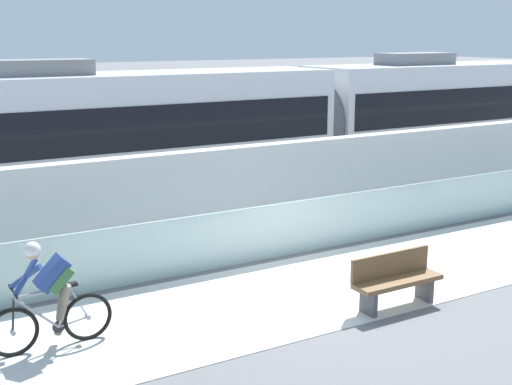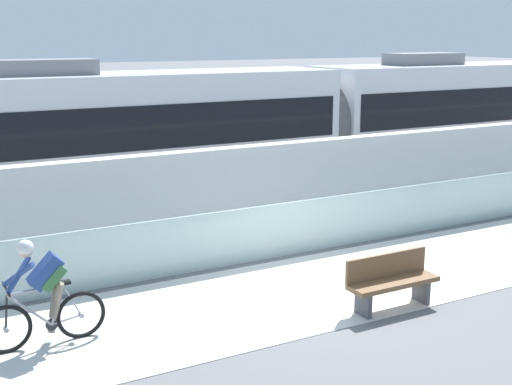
{
  "view_description": "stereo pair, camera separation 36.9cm",
  "coord_description": "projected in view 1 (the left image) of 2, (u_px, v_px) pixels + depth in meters",
  "views": [
    {
      "loc": [
        -6.88,
        -9.16,
        4.36
      ],
      "look_at": [
        -0.17,
        2.35,
        1.25
      ],
      "focal_mm": 47.55,
      "sensor_mm": 36.0,
      "label": 1
    },
    {
      "loc": [
        -6.56,
        -9.34,
        4.36
      ],
      "look_at": [
        -0.17,
        2.35,
        1.25
      ],
      "focal_mm": 47.55,
      "sensor_mm": 36.0,
      "label": 2
    }
  ],
  "objects": [
    {
      "name": "ground_plane",
      "position": [
        331.0,
        285.0,
        12.07
      ],
      "size": [
        200.0,
        200.0,
        0.0
      ],
      "primitive_type": "plane",
      "color": "slate"
    },
    {
      "name": "bench",
      "position": [
        395.0,
        279.0,
        11.04
      ],
      "size": [
        1.6,
        0.45,
        0.89
      ],
      "color": "brown",
      "rests_on": "ground"
    },
    {
      "name": "tram_rail_near",
      "position": [
        187.0,
        210.0,
        17.22
      ],
      "size": [
        32.0,
        0.08,
        0.01
      ],
      "primitive_type": "cube",
      "color": "#595654",
      "rests_on": "ground"
    },
    {
      "name": "glass_parapet",
      "position": [
        276.0,
        231.0,
        13.5
      ],
      "size": [
        32.0,
        0.05,
        1.1
      ],
      "primitive_type": "cube",
      "color": "#ADC6C1",
      "rests_on": "ground"
    },
    {
      "name": "concrete_barrier_wall",
      "position": [
        233.0,
        192.0,
        14.91
      ],
      "size": [
        32.0,
        0.36,
        1.98
      ],
      "primitive_type": "cube",
      "color": "silver",
      "rests_on": "ground"
    },
    {
      "name": "bike_path_deck",
      "position": [
        331.0,
        285.0,
        12.06
      ],
      "size": [
        32.0,
        3.2,
        0.01
      ],
      "primitive_type": "cube",
      "color": "silver",
      "rests_on": "ground"
    },
    {
      "name": "tram",
      "position": [
        314.0,
        122.0,
        19.56
      ],
      "size": [
        22.56,
        2.54,
        3.81
      ],
      "color": "silver",
      "rests_on": "ground"
    },
    {
      "name": "cyclist_on_bike",
      "position": [
        50.0,
        296.0,
        9.49
      ],
      "size": [
        1.77,
        0.58,
        1.61
      ],
      "color": "black",
      "rests_on": "ground"
    },
    {
      "name": "tram_rail_far",
      "position": [
        165.0,
        199.0,
        18.43
      ],
      "size": [
        32.0,
        0.08,
        0.01
      ],
      "primitive_type": "cube",
      "color": "#595654",
      "rests_on": "ground"
    }
  ]
}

